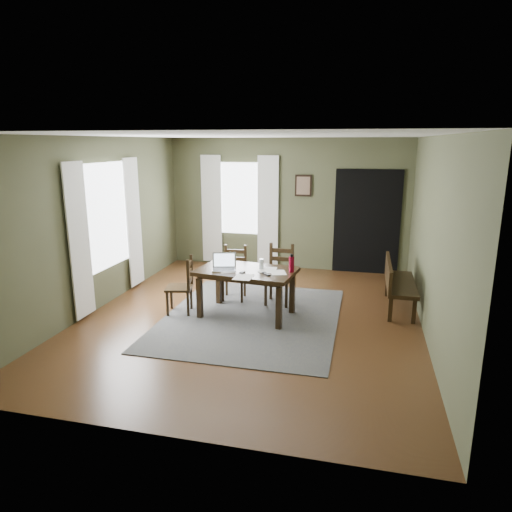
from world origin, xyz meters
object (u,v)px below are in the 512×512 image
(chair_end, at_px, (182,286))
(bench, at_px, (396,281))
(laptop, at_px, (224,265))
(chair_back_right, at_px, (279,275))
(water_bottle, at_px, (291,264))
(chair_back_left, at_px, (234,273))
(dining_table, at_px, (246,275))

(chair_end, xyz_separation_m, bench, (3.25, 0.99, 0.03))
(laptop, bearing_deg, chair_back_right, 31.06)
(laptop, height_order, water_bottle, water_bottle)
(bench, relative_size, laptop, 3.32)
(laptop, bearing_deg, chair_back_left, 79.79)
(chair_back_left, height_order, bench, chair_back_left)
(chair_end, height_order, chair_back_right, chair_back_right)
(chair_back_right, relative_size, bench, 0.70)
(bench, height_order, laptop, laptop)
(chair_back_left, height_order, water_bottle, water_bottle)
(chair_back_right, distance_m, bench, 1.87)
(dining_table, bearing_deg, chair_end, -165.96)
(chair_end, distance_m, laptop, 0.76)
(chair_end, xyz_separation_m, chair_back_right, (1.38, 0.81, 0.04))
(chair_back_left, height_order, laptop, laptop)
(chair_end, height_order, chair_back_left, chair_back_left)
(dining_table, distance_m, water_bottle, 0.72)
(chair_back_left, xyz_separation_m, bench, (2.64, 0.14, 0.02))
(chair_back_right, bearing_deg, chair_end, -147.11)
(dining_table, xyz_separation_m, laptop, (-0.33, -0.06, 0.15))
(laptop, bearing_deg, dining_table, -4.83)
(dining_table, height_order, bench, bench)
(chair_end, bearing_deg, bench, 94.22)
(chair_back_right, relative_size, water_bottle, 3.56)
(dining_table, xyz_separation_m, chair_end, (-1.00, -0.12, -0.21))
(water_bottle, bearing_deg, bench, 28.15)
(chair_end, relative_size, water_bottle, 3.26)
(dining_table, xyz_separation_m, chair_back_left, (-0.40, 0.72, -0.20))
(dining_table, distance_m, laptop, 0.37)
(dining_table, height_order, chair_end, chair_end)
(chair_back_right, xyz_separation_m, water_bottle, (0.30, -0.66, 0.39))
(chair_back_left, relative_size, bench, 0.65)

